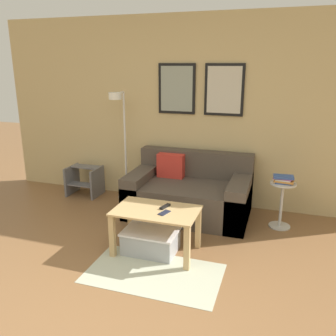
{
  "coord_description": "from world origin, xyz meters",
  "views": [
    {
      "loc": [
        1.29,
        -1.71,
        1.92
      ],
      "look_at": [
        0.16,
        1.74,
        0.85
      ],
      "focal_mm": 38.0,
      "sensor_mm": 36.0,
      "label": 1
    }
  ],
  "objects_px": {
    "coffee_table": "(156,219)",
    "remote_control": "(165,206)",
    "book_stack": "(284,179)",
    "cell_phone": "(164,213)",
    "couch": "(189,194)",
    "step_stool": "(85,180)",
    "floor_lamp": "(121,134)",
    "side_table": "(282,201)",
    "storage_bin": "(151,241)"
  },
  "relations": [
    {
      "from": "coffee_table",
      "to": "remote_control",
      "type": "relative_size",
      "value": 5.77
    },
    {
      "from": "couch",
      "to": "remote_control",
      "type": "height_order",
      "value": "couch"
    },
    {
      "from": "couch",
      "to": "remote_control",
      "type": "relative_size",
      "value": 10.3
    },
    {
      "from": "remote_control",
      "to": "book_stack",
      "type": "bearing_deg",
      "value": 55.22
    },
    {
      "from": "coffee_table",
      "to": "book_stack",
      "type": "bearing_deg",
      "value": 40.19
    },
    {
      "from": "storage_bin",
      "to": "book_stack",
      "type": "xyz_separation_m",
      "value": [
        1.28,
        1.05,
        0.49
      ]
    },
    {
      "from": "book_stack",
      "to": "floor_lamp",
      "type": "bearing_deg",
      "value": 174.9
    },
    {
      "from": "couch",
      "to": "step_stool",
      "type": "height_order",
      "value": "couch"
    },
    {
      "from": "side_table",
      "to": "remote_control",
      "type": "bearing_deg",
      "value": -140.56
    },
    {
      "from": "coffee_table",
      "to": "remote_control",
      "type": "distance_m",
      "value": 0.16
    },
    {
      "from": "side_table",
      "to": "cell_phone",
      "type": "distance_m",
      "value": 1.57
    },
    {
      "from": "book_stack",
      "to": "remote_control",
      "type": "distance_m",
      "value": 1.5
    },
    {
      "from": "storage_bin",
      "to": "side_table",
      "type": "relative_size",
      "value": 1.0
    },
    {
      "from": "floor_lamp",
      "to": "side_table",
      "type": "xyz_separation_m",
      "value": [
        2.19,
        -0.19,
        -0.65
      ]
    },
    {
      "from": "remote_control",
      "to": "step_stool",
      "type": "height_order",
      "value": "remote_control"
    },
    {
      "from": "coffee_table",
      "to": "cell_phone",
      "type": "xyz_separation_m",
      "value": [
        0.11,
        -0.06,
        0.11
      ]
    },
    {
      "from": "remote_control",
      "to": "floor_lamp",
      "type": "bearing_deg",
      "value": 147.89
    },
    {
      "from": "coffee_table",
      "to": "cell_phone",
      "type": "relative_size",
      "value": 6.18
    },
    {
      "from": "book_stack",
      "to": "cell_phone",
      "type": "xyz_separation_m",
      "value": [
        -1.11,
        -1.09,
        -0.13
      ]
    },
    {
      "from": "storage_bin",
      "to": "step_stool",
      "type": "distance_m",
      "value": 2.02
    },
    {
      "from": "storage_bin",
      "to": "remote_control",
      "type": "bearing_deg",
      "value": 38.14
    },
    {
      "from": "remote_control",
      "to": "storage_bin",
      "type": "bearing_deg",
      "value": -126.04
    },
    {
      "from": "book_stack",
      "to": "cell_phone",
      "type": "distance_m",
      "value": 1.56
    },
    {
      "from": "remote_control",
      "to": "side_table",
      "type": "bearing_deg",
      "value": 55.26
    },
    {
      "from": "couch",
      "to": "cell_phone",
      "type": "height_order",
      "value": "couch"
    },
    {
      "from": "book_stack",
      "to": "storage_bin",
      "type": "bearing_deg",
      "value": -140.73
    },
    {
      "from": "side_table",
      "to": "remote_control",
      "type": "xyz_separation_m",
      "value": [
        -1.16,
        -0.95,
        0.15
      ]
    },
    {
      "from": "floor_lamp",
      "to": "book_stack",
      "type": "height_order",
      "value": "floor_lamp"
    },
    {
      "from": "book_stack",
      "to": "cell_phone",
      "type": "relative_size",
      "value": 1.75
    },
    {
      "from": "book_stack",
      "to": "remote_control",
      "type": "relative_size",
      "value": 1.64
    },
    {
      "from": "storage_bin",
      "to": "cell_phone",
      "type": "height_order",
      "value": "cell_phone"
    },
    {
      "from": "couch",
      "to": "book_stack",
      "type": "xyz_separation_m",
      "value": [
        1.15,
        -0.04,
        0.33
      ]
    },
    {
      "from": "book_stack",
      "to": "remote_control",
      "type": "height_order",
      "value": "book_stack"
    },
    {
      "from": "floor_lamp",
      "to": "side_table",
      "type": "distance_m",
      "value": 2.29
    },
    {
      "from": "cell_phone",
      "to": "step_stool",
      "type": "xyz_separation_m",
      "value": [
        -1.72,
        1.33,
        -0.25
      ]
    },
    {
      "from": "book_stack",
      "to": "cell_phone",
      "type": "height_order",
      "value": "book_stack"
    },
    {
      "from": "floor_lamp",
      "to": "step_stool",
      "type": "height_order",
      "value": "floor_lamp"
    },
    {
      "from": "step_stool",
      "to": "book_stack",
      "type": "bearing_deg",
      "value": -4.79
    },
    {
      "from": "couch",
      "to": "book_stack",
      "type": "height_order",
      "value": "couch"
    },
    {
      "from": "side_table",
      "to": "remote_control",
      "type": "relative_size",
      "value": 3.77
    },
    {
      "from": "side_table",
      "to": "step_stool",
      "type": "bearing_deg",
      "value": 175.28
    },
    {
      "from": "floor_lamp",
      "to": "couch",
      "type": "bearing_deg",
      "value": -8.46
    },
    {
      "from": "side_table",
      "to": "step_stool",
      "type": "height_order",
      "value": "side_table"
    },
    {
      "from": "coffee_table",
      "to": "side_table",
      "type": "distance_m",
      "value": 1.6
    },
    {
      "from": "step_stool",
      "to": "side_table",
      "type": "bearing_deg",
      "value": -4.72
    },
    {
      "from": "cell_phone",
      "to": "step_stool",
      "type": "relative_size",
      "value": 0.3
    },
    {
      "from": "floor_lamp",
      "to": "remote_control",
      "type": "relative_size",
      "value": 10.38
    },
    {
      "from": "floor_lamp",
      "to": "step_stool",
      "type": "bearing_deg",
      "value": 176.26
    },
    {
      "from": "storage_bin",
      "to": "step_stool",
      "type": "xyz_separation_m",
      "value": [
        -1.56,
        1.28,
        0.11
      ]
    },
    {
      "from": "side_table",
      "to": "remote_control",
      "type": "distance_m",
      "value": 1.5
    }
  ]
}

